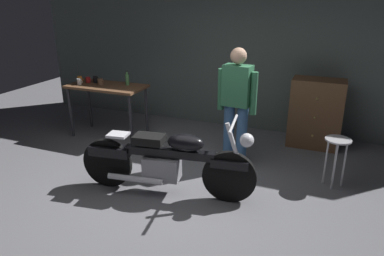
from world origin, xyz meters
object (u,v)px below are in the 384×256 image
(motorcycle, at_px, (167,160))
(person_standing, at_px, (237,102))
(wooden_dresser, at_px, (316,113))
(mug_red_diner, at_px, (88,80))
(bottle, at_px, (127,79))
(shop_stool, at_px, (337,149))
(mug_orange_travel, at_px, (80,79))
(mug_brown_stoneware, at_px, (100,82))
(mug_black_matte, at_px, (96,79))
(mug_white_ceramic, at_px, (79,82))

(motorcycle, height_order, person_standing, person_standing)
(wooden_dresser, bearing_deg, mug_red_diner, -167.87)
(mug_red_diner, bearing_deg, person_standing, -6.56)
(person_standing, bearing_deg, mug_red_diner, 0.36)
(motorcycle, relative_size, bottle, 9.04)
(person_standing, height_order, bottle, person_standing)
(shop_stool, xyz_separation_m, mug_orange_travel, (-4.20, 0.42, 0.46))
(wooden_dresser, relative_size, mug_orange_travel, 9.51)
(wooden_dresser, relative_size, mug_brown_stoneware, 8.88)
(mug_brown_stoneware, xyz_separation_m, mug_black_matte, (-0.15, 0.08, 0.01))
(motorcycle, relative_size, mug_red_diner, 20.46)
(person_standing, relative_size, mug_red_diner, 15.68)
(mug_white_ceramic, relative_size, mug_black_matte, 0.89)
(mug_orange_travel, bearing_deg, mug_white_ceramic, -55.42)
(person_standing, bearing_deg, mug_brown_stoneware, 0.64)
(wooden_dresser, relative_size, mug_black_matte, 9.19)
(mug_brown_stoneware, bearing_deg, shop_stool, -6.34)
(shop_stool, xyz_separation_m, wooden_dresser, (-0.35, 1.26, 0.05))
(person_standing, xyz_separation_m, bottle, (-1.98, 0.40, 0.07))
(mug_orange_travel, bearing_deg, wooden_dresser, 12.38)
(mug_brown_stoneware, relative_size, mug_black_matte, 1.04)
(mug_orange_travel, height_order, mug_black_matte, mug_black_matte)
(mug_orange_travel, relative_size, mug_red_diner, 1.09)
(motorcycle, relative_size, mug_brown_stoneware, 17.58)
(mug_orange_travel, relative_size, mug_black_matte, 0.97)
(wooden_dresser, bearing_deg, mug_white_ceramic, -165.41)
(mug_black_matte, bearing_deg, person_standing, -7.70)
(motorcycle, bearing_deg, person_standing, 56.93)
(motorcycle, bearing_deg, wooden_dresser, 47.61)
(motorcycle, distance_m, bottle, 2.18)
(shop_stool, relative_size, mug_brown_stoneware, 5.16)
(mug_black_matte, xyz_separation_m, bottle, (0.59, 0.05, 0.04))
(bottle, bearing_deg, mug_orange_travel, -170.87)
(wooden_dresser, height_order, mug_red_diner, wooden_dresser)
(mug_red_diner, bearing_deg, mug_white_ceramic, -102.94)
(mug_brown_stoneware, relative_size, bottle, 0.51)
(wooden_dresser, distance_m, mug_red_diner, 3.82)
(mug_red_diner, xyz_separation_m, bottle, (0.73, 0.09, 0.05))
(motorcycle, xyz_separation_m, mug_orange_travel, (-2.31, 1.40, 0.51))
(wooden_dresser, relative_size, mug_white_ceramic, 10.31)
(wooden_dresser, xyz_separation_m, mug_red_diner, (-3.72, -0.80, 0.40))
(bottle, bearing_deg, wooden_dresser, 13.30)
(mug_black_matte, relative_size, bottle, 0.50)
(mug_white_ceramic, height_order, mug_red_diner, mug_white_ceramic)
(motorcycle, xyz_separation_m, mug_black_matte, (-2.04, 1.48, 0.51))
(mug_brown_stoneware, bearing_deg, wooden_dresser, 13.80)
(motorcycle, bearing_deg, mug_orange_travel, 140.89)
(motorcycle, relative_size, mug_black_matte, 18.21)
(person_standing, distance_m, mug_red_diner, 2.73)
(wooden_dresser, bearing_deg, person_standing, -132.27)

